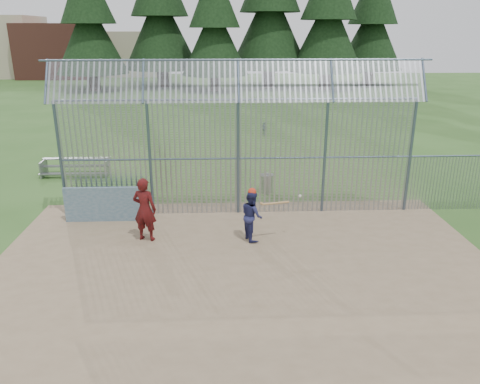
{
  "coord_description": "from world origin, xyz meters",
  "views": [
    {
      "loc": [
        -0.61,
        -12.0,
        6.16
      ],
      "look_at": [
        0.0,
        2.0,
        1.3
      ],
      "focal_mm": 35.0,
      "sensor_mm": 36.0,
      "label": 1
    }
  ],
  "objects_px": {
    "dugout_wall": "(102,204)",
    "bleacher": "(75,167)",
    "onlooker": "(145,209)",
    "trash_can": "(267,183)",
    "batter": "(252,215)"
  },
  "relations": [
    {
      "from": "bleacher",
      "to": "onlooker",
      "type": "bearing_deg",
      "value": -59.36
    },
    {
      "from": "dugout_wall",
      "to": "onlooker",
      "type": "distance_m",
      "value": 2.33
    },
    {
      "from": "batter",
      "to": "onlooker",
      "type": "bearing_deg",
      "value": 70.19
    },
    {
      "from": "trash_can",
      "to": "bleacher",
      "type": "bearing_deg",
      "value": 162.29
    },
    {
      "from": "dugout_wall",
      "to": "trash_can",
      "type": "height_order",
      "value": "dugout_wall"
    },
    {
      "from": "onlooker",
      "to": "bleacher",
      "type": "xyz_separation_m",
      "value": [
        -4.13,
        6.98,
        -0.61
      ]
    },
    {
      "from": "dugout_wall",
      "to": "bleacher",
      "type": "relative_size",
      "value": 0.83
    },
    {
      "from": "batter",
      "to": "onlooker",
      "type": "height_order",
      "value": "onlooker"
    },
    {
      "from": "dugout_wall",
      "to": "onlooker",
      "type": "bearing_deg",
      "value": -43.11
    },
    {
      "from": "dugout_wall",
      "to": "batter",
      "type": "height_order",
      "value": "batter"
    },
    {
      "from": "bleacher",
      "to": "trash_can",
      "type": "bearing_deg",
      "value": -17.71
    },
    {
      "from": "dugout_wall",
      "to": "onlooker",
      "type": "xyz_separation_m",
      "value": [
        1.67,
        -1.57,
        0.4
      ]
    },
    {
      "from": "onlooker",
      "to": "trash_can",
      "type": "height_order",
      "value": "onlooker"
    },
    {
      "from": "onlooker",
      "to": "bleacher",
      "type": "bearing_deg",
      "value": -44.04
    },
    {
      "from": "dugout_wall",
      "to": "batter",
      "type": "xyz_separation_m",
      "value": [
        4.93,
        -1.67,
        0.18
      ]
    }
  ]
}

